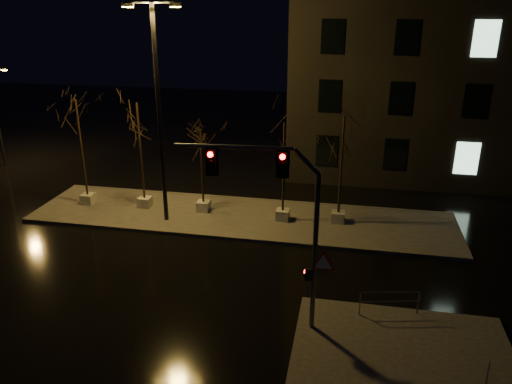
# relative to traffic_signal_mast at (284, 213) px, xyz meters

# --- Properties ---
(ground) EXTENTS (90.00, 90.00, 0.00)m
(ground) POSITION_rel_traffic_signal_mast_xyz_m (-3.47, 2.83, -4.35)
(ground) COLOR black
(ground) RESTS_ON ground
(median) EXTENTS (22.00, 5.00, 0.15)m
(median) POSITION_rel_traffic_signal_mast_xyz_m (-3.47, 8.83, -4.28)
(median) COLOR #413F3A
(median) RESTS_ON ground
(sidewalk_corner) EXTENTS (7.00, 5.00, 0.15)m
(sidewalk_corner) POSITION_rel_traffic_signal_mast_xyz_m (4.03, -0.67, -4.28)
(sidewalk_corner) COLOR #413F3A
(sidewalk_corner) RESTS_ON ground
(building) EXTENTS (25.00, 12.00, 15.00)m
(building) POSITION_rel_traffic_signal_mast_xyz_m (10.53, 20.83, 3.15)
(building) COLOR black
(building) RESTS_ON ground
(tree_0) EXTENTS (1.80, 1.80, 5.93)m
(tree_0) POSITION_rel_traffic_signal_mast_xyz_m (-12.14, 8.89, 0.30)
(tree_0) COLOR #B9B8AD
(tree_0) RESTS_ON median
(tree_1) EXTENTS (1.80, 1.80, 5.85)m
(tree_1) POSITION_rel_traffic_signal_mast_xyz_m (-8.86, 9.04, 0.23)
(tree_1) COLOR #B9B8AD
(tree_1) RESTS_ON median
(tree_2) EXTENTS (1.80, 1.80, 4.60)m
(tree_2) POSITION_rel_traffic_signal_mast_xyz_m (-5.56, 9.11, -0.71)
(tree_2) COLOR #B9B8AD
(tree_2) RESTS_ON median
(tree_3) EXTENTS (1.80, 1.80, 5.22)m
(tree_3) POSITION_rel_traffic_signal_mast_xyz_m (-1.25, 8.79, -0.24)
(tree_3) COLOR #B9B8AD
(tree_3) RESTS_ON median
(tree_4) EXTENTS (1.80, 1.80, 5.63)m
(tree_4) POSITION_rel_traffic_signal_mast_xyz_m (1.55, 9.07, 0.07)
(tree_4) COLOR #B9B8AD
(tree_4) RESTS_ON median
(traffic_signal_mast) EXTENTS (5.24, 0.52, 6.40)m
(traffic_signal_mast) POSITION_rel_traffic_signal_mast_xyz_m (0.00, 0.00, 0.00)
(traffic_signal_mast) COLOR #55575D
(traffic_signal_mast) RESTS_ON sidewalk_corner
(streetlight_main) EXTENTS (2.61, 0.93, 10.51)m
(streetlight_main) POSITION_rel_traffic_signal_mast_xyz_m (-7.11, 7.67, 1.86)
(streetlight_main) COLOR black
(streetlight_main) RESTS_ON median
(guard_rail_a) EXTENTS (2.09, 0.49, 0.92)m
(guard_rail_a) POSITION_rel_traffic_signal_mast_xyz_m (3.67, 1.33, -3.60)
(guard_rail_a) COLOR #55575D
(guard_rail_a) RESTS_ON sidewalk_corner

